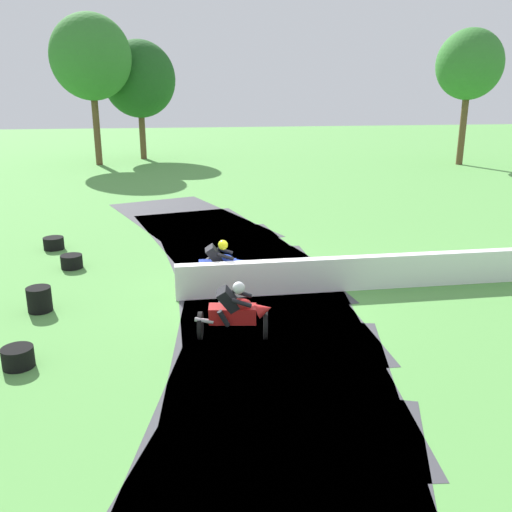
{
  "coord_description": "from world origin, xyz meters",
  "views": [
    {
      "loc": [
        -2.03,
        -13.43,
        5.23
      ],
      "look_at": [
        -0.01,
        0.48,
        0.9
      ],
      "focal_mm": 39.05,
      "sensor_mm": 36.0,
      "label": 1
    }
  ],
  "objects": [
    {
      "name": "safety_barrier",
      "position": [
        5.51,
        0.08,
        0.45
      ],
      "size": [
        15.34,
        0.51,
        0.9
      ],
      "primitive_type": "cube",
      "rotation": [
        0.0,
        0.0,
        -1.56
      ],
      "color": "white",
      "rests_on": "ground"
    },
    {
      "name": "motorcycle_chase_blue",
      "position": [
        -0.95,
        0.55,
        0.66
      ],
      "size": [
        1.69,
        0.74,
        1.43
      ],
      "color": "black",
      "rests_on": "ground"
    },
    {
      "name": "ground_plane",
      "position": [
        0.0,
        0.0,
        0.0
      ],
      "size": [
        120.0,
        120.0,
        0.0
      ],
      "primitive_type": "plane",
      "color": "#569947"
    },
    {
      "name": "tire_stack_extra_a",
      "position": [
        -6.13,
        5.12,
        0.2
      ],
      "size": [
        0.66,
        0.66,
        0.4
      ],
      "color": "black",
      "rests_on": "ground"
    },
    {
      "name": "motorcycle_lead_red",
      "position": [
        -0.89,
        -2.61,
        0.65
      ],
      "size": [
        1.71,
        0.92,
        1.43
      ],
      "color": "black",
      "rests_on": "ground"
    },
    {
      "name": "tree_far_right",
      "position": [
        17.29,
        22.54,
        6.47
      ],
      "size": [
        4.29,
        4.29,
        8.77
      ],
      "color": "brown",
      "rests_on": "ground"
    },
    {
      "name": "tire_stack_mid_a",
      "position": [
        -5.19,
        -3.19,
        0.2
      ],
      "size": [
        0.61,
        0.61,
        0.4
      ],
      "color": "black",
      "rests_on": "ground"
    },
    {
      "name": "tire_stack_mid_b",
      "position": [
        -5.4,
        -0.35,
        0.3
      ],
      "size": [
        0.58,
        0.58,
        0.6
      ],
      "color": "black",
      "rests_on": "ground"
    },
    {
      "name": "track_asphalt",
      "position": [
        -0.68,
        -0.01,
        0.0
      ],
      "size": [
        7.49,
        27.29,
        0.01
      ],
      "color": "#3D3D42",
      "rests_on": "ground"
    },
    {
      "name": "tree_mid_rise",
      "position": [
        -7.14,
        25.93,
        6.93
      ],
      "size": [
        5.21,
        5.21,
        9.7
      ],
      "color": "brown",
      "rests_on": "ground"
    },
    {
      "name": "tree_far_left",
      "position": [
        -4.29,
        28.8,
        5.61
      ],
      "size": [
        5.11,
        5.11,
        8.31
      ],
      "color": "brown",
      "rests_on": "ground"
    },
    {
      "name": "tire_stack_far",
      "position": [
        -5.2,
        2.96,
        0.2
      ],
      "size": [
        0.63,
        0.63,
        0.4
      ],
      "color": "black",
      "rests_on": "ground"
    }
  ]
}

